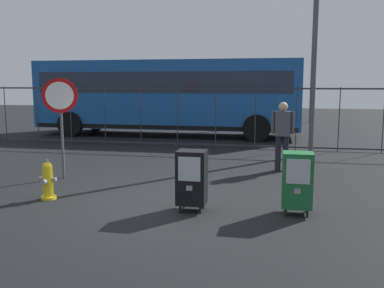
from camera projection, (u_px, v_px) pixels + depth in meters
The scene contains 10 objects.
ground_plane at pixel (162, 203), 7.52m from camera, with size 60.00×60.00×0.00m, color black.
fire_hydrant at pixel (48, 180), 7.72m from camera, with size 0.33×0.31×0.75m.
newspaper_box_primary at pixel (192, 177), 6.98m from camera, with size 0.48×0.42×1.02m.
newspaper_box_secondary at pixel (297, 180), 6.79m from camera, with size 0.48×0.42×1.02m.
stop_sign at pixel (60, 107), 9.22m from camera, with size 0.71×0.31×2.23m.
pedestrian at pixel (282, 132), 10.16m from camera, with size 0.55×0.22×1.67m.
fence_barrier at pixel (216, 117), 13.77m from camera, with size 18.03×0.04×2.00m.
bus_near at pixel (167, 93), 17.05m from camera, with size 10.51×2.80×3.00m.
street_light_near_left at pixel (316, 4), 12.01m from camera, with size 0.32×0.32×7.56m.
street_light_near_right at pixel (313, 42), 22.24m from camera, with size 0.32×0.32×7.45m.
Camera 1 is at (1.97, -7.04, 2.12)m, focal length 39.39 mm.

